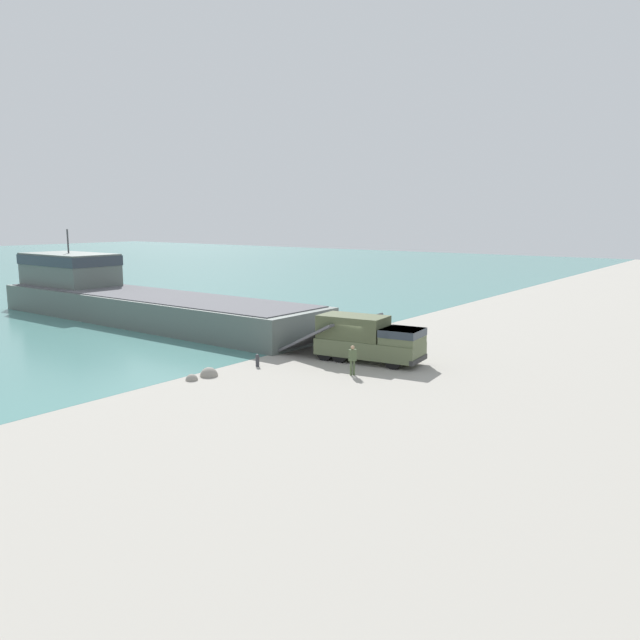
{
  "coord_description": "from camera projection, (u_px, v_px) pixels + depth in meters",
  "views": [
    {
      "loc": [
        -33.13,
        -22.22,
        9.22
      ],
      "look_at": [
        0.87,
        3.45,
        2.2
      ],
      "focal_mm": 35.0,
      "sensor_mm": 36.0,
      "label": 1
    }
  ],
  "objects": [
    {
      "name": "mooring_bollard",
      "position": [
        257.0,
        360.0,
        38.98
      ],
      "size": [
        0.26,
        0.26,
        0.78
      ],
      "color": "#333338",
      "rests_on": "ground_plane"
    },
    {
      "name": "shoreline_rock_c",
      "position": [
        192.0,
        380.0,
        35.72
      ],
      "size": [
        0.72,
        0.72,
        0.72
      ],
      "primitive_type": "sphere",
      "color": "gray",
      "rests_on": "ground_plane"
    },
    {
      "name": "soldier_on_ramp",
      "position": [
        353.0,
        358.0,
        36.71
      ],
      "size": [
        0.5,
        0.45,
        1.79
      ],
      "rotation": [
        0.0,
        0.0,
        4.08
      ],
      "color": "#475638",
      "rests_on": "ground_plane"
    },
    {
      "name": "shoreline_rock_a",
      "position": [
        383.0,
        329.0,
        52.35
      ],
      "size": [
        1.32,
        1.32,
        1.32
      ],
      "primitive_type": "sphere",
      "color": "gray",
      "rests_on": "ground_plane"
    },
    {
      "name": "military_truck",
      "position": [
        369.0,
        339.0,
        40.07
      ],
      "size": [
        3.39,
        7.19,
        2.95
      ],
      "rotation": [
        0.0,
        0.0,
        -1.44
      ],
      "color": "#566042",
      "rests_on": "ground_plane"
    },
    {
      "name": "landing_craft",
      "position": [
        128.0,
        297.0,
        57.25
      ],
      "size": [
        7.9,
        40.67,
        8.08
      ],
      "rotation": [
        0.0,
        0.0,
        -0.01
      ],
      "color": "#56605B",
      "rests_on": "ground_plane"
    },
    {
      "name": "ground_plane",
      "position": [
        354.0,
        360.0,
        40.8
      ],
      "size": [
        240.0,
        240.0,
        0.0
      ],
      "primitive_type": "plane",
      "color": "#9E998E"
    },
    {
      "name": "shoreline_rock_b",
      "position": [
        209.0,
        376.0,
        36.65
      ],
      "size": [
        1.06,
        1.06,
        1.06
      ],
      "primitive_type": "sphere",
      "color": "gray",
      "rests_on": "ground_plane"
    }
  ]
}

